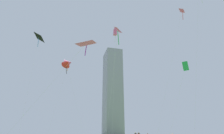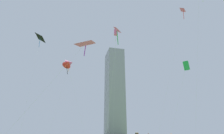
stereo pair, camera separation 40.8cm
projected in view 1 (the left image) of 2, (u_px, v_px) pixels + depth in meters
kite_flying_0 at (182, 13)px, 45.07m from camera, size 5.70×11.23×33.28m
kite_flying_1 at (68, 63)px, 52.41m from camera, size 5.28×3.81×23.91m
kite_flying_2 at (39, 38)px, 50.97m from camera, size 3.36×12.84×29.99m
kite_flying_3 at (118, 33)px, 24.37m from camera, size 2.48×12.40×16.36m
kite_flying_5 at (185, 66)px, 36.12m from camera, size 1.26×9.80×16.36m
kite_flying_6 at (115, 32)px, 48.27m from camera, size 2.05×2.32×30.12m
kite_flying_7 at (86, 44)px, 22.31m from camera, size 8.70×5.85×13.55m
kite_flying_8 at (67, 63)px, 43.38m from camera, size 8.06×4.97×20.02m
distant_highrise_0 at (113, 90)px, 164.24m from camera, size 17.65×23.25×82.27m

